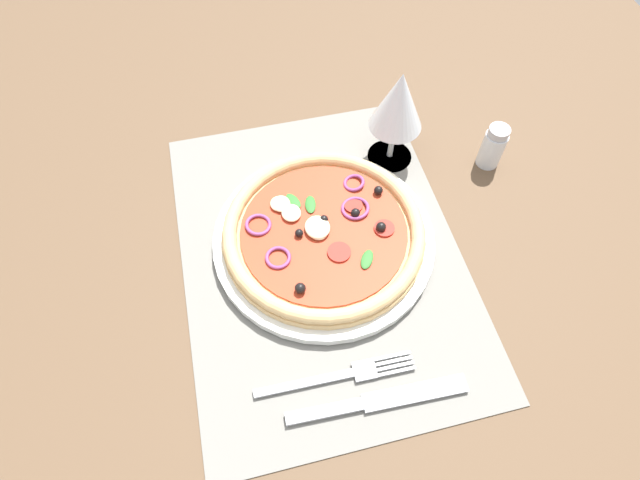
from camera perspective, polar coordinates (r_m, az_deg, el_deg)
The scene contains 8 objects.
ground_plane at distance 65.79cm, azimuth 0.10°, elevation -2.13°, with size 190.00×140.00×2.40cm, color brown.
placemat at distance 64.58cm, azimuth 0.10°, elevation -1.50°, with size 47.73×34.87×0.40cm, color slate.
plate at distance 64.77cm, azimuth 0.42°, elevation 0.15°, with size 28.25×28.25×1.25cm, color silver.
pizza at distance 63.37cm, azimuth 0.40°, elevation 1.01°, with size 25.64×25.64×2.60cm.
fork at distance 57.70cm, azimuth 2.72°, elevation -14.95°, with size 2.31×18.03×0.44cm.
knife at distance 57.19cm, azimuth 6.73°, elevation -17.53°, with size 2.43×20.05×0.62cm.
wine_glass at distance 68.10cm, azimuth 8.83°, elevation 14.97°, with size 7.20×7.20×14.90cm.
pepper_shaker at distance 75.42cm, azimuth 18.93°, elevation 9.93°, with size 3.20×3.20×6.70cm.
Camera 1 is at (32.23, -7.87, 55.61)cm, focal length 28.36 mm.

